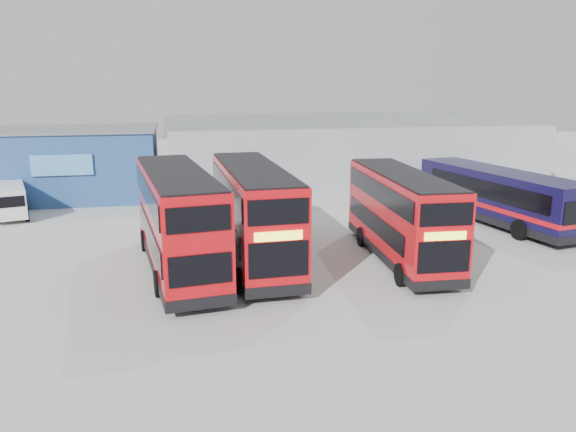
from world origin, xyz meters
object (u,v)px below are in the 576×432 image
(maintenance_shed, at_px, (350,152))
(double_decker_left, at_px, (178,222))
(double_decker_right, at_px, (401,217))
(double_decker_centre, at_px, (254,216))
(panel_van, at_px, (9,200))
(office_block, at_px, (73,163))
(single_decker_blue, at_px, (497,197))

(maintenance_shed, relative_size, double_decker_left, 2.70)
(double_decker_left, bearing_deg, double_decker_right, 170.97)
(maintenance_shed, height_order, double_decker_centre, maintenance_shed)
(double_decker_right, bearing_deg, double_decker_left, -178.88)
(maintenance_shed, xyz_separation_m, panel_van, (-25.01, -8.07, -1.44))
(maintenance_shed, relative_size, panel_van, 6.01)
(office_block, height_order, maintenance_shed, maintenance_shed)
(double_decker_right, bearing_deg, single_decker_blue, 35.71)
(maintenance_shed, distance_m, single_decker_blue, 16.10)
(double_decker_left, bearing_deg, panel_van, -57.79)
(double_decker_centre, relative_size, panel_van, 2.18)
(maintenance_shed, distance_m, panel_van, 26.32)
(double_decker_right, distance_m, panel_van, 24.71)
(single_decker_blue, relative_size, panel_van, 2.44)
(double_decker_right, xyz_separation_m, single_decker_blue, (8.50, 5.56, -0.51))
(maintenance_shed, height_order, double_decker_right, maintenance_shed)
(office_block, height_order, double_decker_left, office_block)
(double_decker_centre, xyz_separation_m, panel_van, (-14.06, 11.99, -1.15))
(office_block, bearing_deg, single_decker_blue, -26.81)
(double_decker_right, height_order, panel_van, double_decker_right)
(double_decker_right, bearing_deg, maintenance_shed, 81.82)
(maintenance_shed, xyz_separation_m, double_decker_centre, (-10.96, -20.06, -0.29))
(office_block, bearing_deg, maintenance_shed, 5.21)
(double_decker_centre, bearing_deg, double_decker_left, -171.48)
(double_decker_left, relative_size, double_decker_right, 1.10)
(double_decker_left, xyz_separation_m, panel_van, (-10.56, 12.65, -1.16))
(office_block, xyz_separation_m, double_decker_right, (18.03, -18.97, -0.44))
(double_decker_right, bearing_deg, panel_van, 151.00)
(maintenance_shed, height_order, double_decker_left, maintenance_shed)
(double_decker_left, bearing_deg, office_block, -75.67)
(panel_van, bearing_deg, double_decker_left, -66.35)
(double_decker_left, bearing_deg, double_decker_centre, -176.88)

